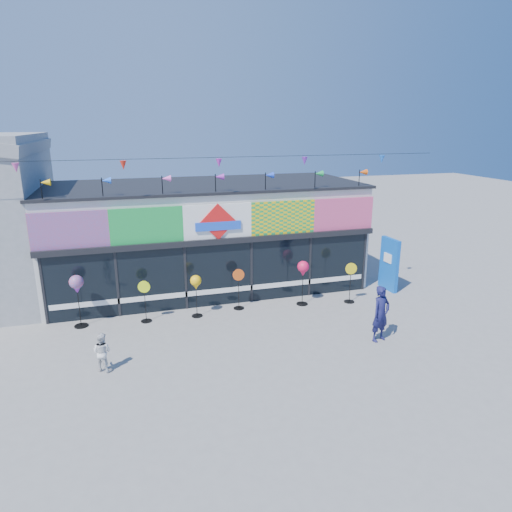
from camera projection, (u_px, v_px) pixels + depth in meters
name	position (u px, v px, depth m)	size (l,w,h in m)	color
ground	(244.00, 347.00, 13.49)	(80.00, 80.00, 0.00)	slate
kite_shop	(206.00, 235.00, 18.39)	(16.00, 5.70, 5.31)	silver
blue_sign	(389.00, 264.00, 17.90)	(0.24, 1.05, 2.08)	blue
spinner_0	(77.00, 286.00, 14.47)	(0.44, 0.44, 1.75)	black
spinner_1	(145.00, 300.00, 15.02)	(0.40, 0.36, 1.43)	black
spinner_2	(196.00, 284.00, 15.31)	(0.37, 0.37, 1.48)	black
spinner_3	(239.00, 288.00, 16.07)	(0.41, 0.38, 1.47)	black
spinner_4	(303.00, 270.00, 16.30)	(0.42, 0.42, 1.65)	black
spinner_5	(350.00, 282.00, 16.66)	(0.42, 0.38, 1.51)	black
adult_man	(381.00, 314.00, 13.67)	(0.63, 0.41, 1.73)	#161746
child	(102.00, 352.00, 12.07)	(0.52, 0.30, 1.08)	silver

